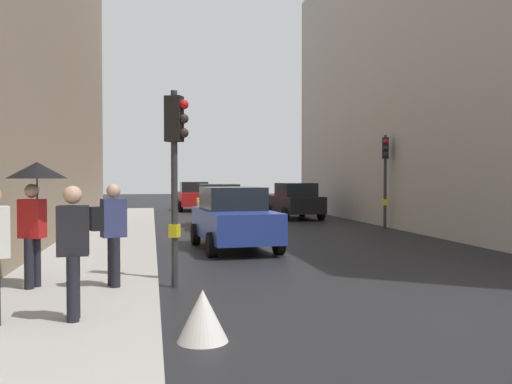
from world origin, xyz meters
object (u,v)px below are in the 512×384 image
traffic_light_mid_street (385,164)px  traffic_light_near_right (175,152)px  car_dark_suv (295,201)px  pedestrian_with_umbrella (35,189)px  car_yellow_taxi (219,205)px  pedestrian_with_grey_backpack (111,228)px  warning_sign_triangle (203,315)px  car_blue_van (234,218)px  car_red_sedan (194,196)px  pedestrian_in_dark_coat (73,246)px

traffic_light_mid_street → traffic_light_near_right: bearing=-130.3°
car_dark_suv → pedestrian_with_umbrella: size_ratio=2.02×
traffic_light_mid_street → car_yellow_taxi: traffic_light_mid_street is taller
traffic_light_mid_street → pedestrian_with_grey_backpack: (-9.82, -10.79, -1.40)m
warning_sign_triangle → traffic_light_near_right: bearing=93.0°
traffic_light_near_right → car_blue_van: size_ratio=0.84×
car_red_sedan → traffic_light_mid_street: bearing=-64.0°
car_yellow_taxi → warning_sign_triangle: bearing=-97.7°
car_yellow_taxi → pedestrian_in_dark_coat: (-3.76, -15.01, 0.25)m
traffic_light_near_right → car_yellow_taxi: 12.61m
pedestrian_in_dark_coat → traffic_light_mid_street: bearing=52.0°
car_yellow_taxi → car_red_sedan: (-0.18, 11.44, 0.00)m
pedestrian_with_umbrella → warning_sign_triangle: (2.55, -3.05, -1.52)m
car_blue_van → pedestrian_with_grey_backpack: size_ratio=2.44×
car_dark_suv → pedestrian_in_dark_coat: bearing=-112.9°
car_blue_van → pedestrian_with_umbrella: 7.08m
car_yellow_taxi → warning_sign_triangle: size_ratio=6.63×
car_blue_van → pedestrian_with_grey_backpack: pedestrian_with_grey_backpack is taller
car_yellow_taxi → warning_sign_triangle: (-2.13, -15.76, -0.55)m
pedestrian_with_umbrella → pedestrian_with_grey_backpack: (1.24, -0.12, -0.68)m
car_dark_suv → pedestrian_in_dark_coat: (-8.00, -18.91, 0.25)m
traffic_light_near_right → traffic_light_mid_street: size_ratio=0.98×
car_blue_van → pedestrian_with_umbrella: (-4.22, -5.61, 0.96)m
pedestrian_in_dark_coat → warning_sign_triangle: bearing=-24.5°
traffic_light_mid_street → pedestrian_with_umbrella: bearing=-136.0°
car_yellow_taxi → pedestrian_with_umbrella: bearing=-110.2°
traffic_light_mid_street → pedestrian_in_dark_coat: size_ratio=2.10×
traffic_light_near_right → traffic_light_mid_street: bearing=49.7°
traffic_light_mid_street → pedestrian_in_dark_coat: 16.54m
traffic_light_near_right → pedestrian_with_grey_backpack: 1.83m
pedestrian_with_umbrella → pedestrian_with_grey_backpack: size_ratio=1.21×
car_blue_van → pedestrian_in_dark_coat: size_ratio=2.44×
car_red_sedan → pedestrian_in_dark_coat: (-3.58, -26.45, 0.25)m
car_yellow_taxi → pedestrian_with_umbrella: 13.57m
traffic_light_mid_street → car_blue_van: bearing=-143.5°
car_yellow_taxi → pedestrian_in_dark_coat: size_ratio=2.43×
pedestrian_in_dark_coat → pedestrian_with_umbrella: bearing=111.6°
traffic_light_near_right → car_red_sedan: 23.89m
car_dark_suv → pedestrian_in_dark_coat: 20.53m
pedestrian_with_umbrella → car_red_sedan: bearing=79.5°
car_yellow_taxi → car_red_sedan: 11.44m
car_red_sedan → warning_sign_triangle: (-1.95, -27.20, -0.55)m
car_yellow_taxi → pedestrian_with_umbrella: (-4.67, -12.71, 0.96)m
traffic_light_mid_street → car_blue_van: 8.68m
pedestrian_with_grey_backpack → traffic_light_mid_street: bearing=47.7°
car_dark_suv → pedestrian_with_grey_backpack: 18.40m
car_yellow_taxi → car_red_sedan: same height
traffic_light_near_right → car_yellow_taxi: traffic_light_near_right is taller
traffic_light_near_right → warning_sign_triangle: traffic_light_near_right is taller
car_blue_van → pedestrian_with_umbrella: bearing=-127.0°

